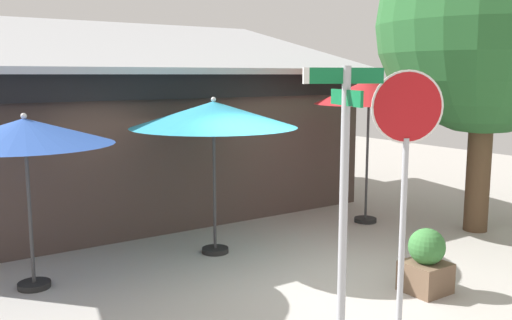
{
  "coord_description": "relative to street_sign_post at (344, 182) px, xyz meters",
  "views": [
    {
      "loc": [
        -5.02,
        -5.92,
        2.92
      ],
      "look_at": [
        -0.16,
        1.2,
        1.6
      ],
      "focal_mm": 39.33,
      "sensor_mm": 36.0,
      "label": 1
    }
  ],
  "objects": [
    {
      "name": "ground_plane",
      "position": [
        1.07,
        1.73,
        -1.87
      ],
      "size": [
        28.0,
        28.0,
        0.1
      ],
      "primitive_type": "cube",
      "color": "#ADA8A0"
    },
    {
      "name": "cafe_building",
      "position": [
        0.52,
        7.44,
        -0.2
      ],
      "size": [
        9.58,
        5.49,
        4.25
      ],
      "color": "#473833",
      "rests_on": "ground"
    },
    {
      "name": "street_sign_post",
      "position": [
        0.0,
        0.0,
        0.0
      ],
      "size": [
        0.81,
        0.75,
        3.0
      ],
      "color": "#A8AAB2",
      "rests_on": "ground"
    },
    {
      "name": "stop_sign",
      "position": [
        0.9,
        -0.02,
        0.27
      ],
      "size": [
        0.71,
        0.42,
        2.97
      ],
      "color": "#A8AAB2",
      "rests_on": "ground"
    },
    {
      "name": "patio_umbrella_royal_blue_left",
      "position": [
        -2.32,
        3.65,
        0.33
      ],
      "size": [
        2.34,
        2.34,
        2.41
      ],
      "color": "black",
      "rests_on": "ground"
    },
    {
      "name": "patio_umbrella_teal_center",
      "position": [
        0.53,
        3.58,
        0.45
      ],
      "size": [
        2.69,
        2.69,
        2.57
      ],
      "color": "black",
      "rests_on": "ground"
    },
    {
      "name": "patio_umbrella_crimson_right",
      "position": [
        3.99,
        3.58,
        0.75
      ],
      "size": [
        2.12,
        2.12,
        2.91
      ],
      "color": "black",
      "rests_on": "ground"
    },
    {
      "name": "shade_tree",
      "position": [
        5.5,
        1.87,
        1.87
      ],
      "size": [
        4.33,
        3.93,
        5.76
      ],
      "color": "brown",
      "rests_on": "ground"
    },
    {
      "name": "sidewalk_planter",
      "position": [
        2.03,
        0.51,
        -1.41
      ],
      "size": [
        0.55,
        0.55,
        0.88
      ],
      "color": "brown",
      "rests_on": "ground"
    }
  ]
}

